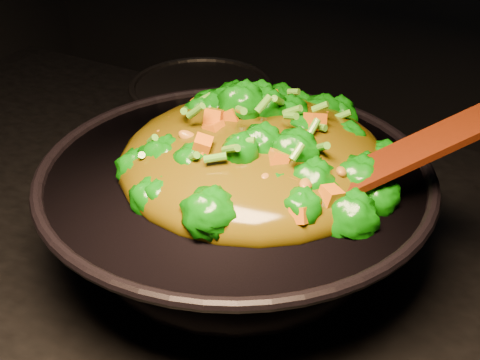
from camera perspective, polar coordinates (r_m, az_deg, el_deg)
The scene contains 4 objects.
wok at distance 0.74m, azimuth -0.38°, elevation -3.16°, with size 0.41×0.41×0.12m, color black, non-canonical shape.
stir_fry at distance 0.70m, azimuth 1.24°, elevation 4.72°, with size 0.29×0.29×0.10m, color #0B6006, non-canonical shape.
spatula at distance 0.66m, azimuth 13.44°, elevation 1.84°, with size 0.28×0.04×0.01m, color #3D1807.
back_pot at distance 0.96m, azimuth -3.26°, elevation 5.28°, with size 0.19×0.19×0.11m, color black.
Camera 1 is at (0.41, -0.47, 1.39)m, focal length 50.00 mm.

